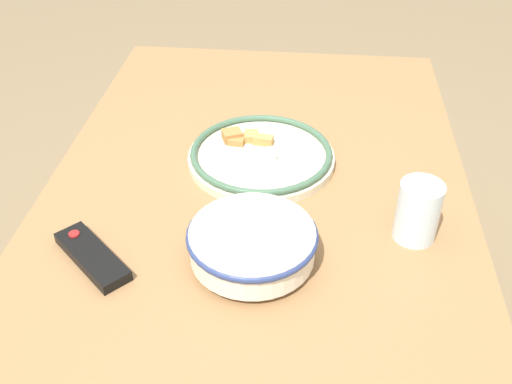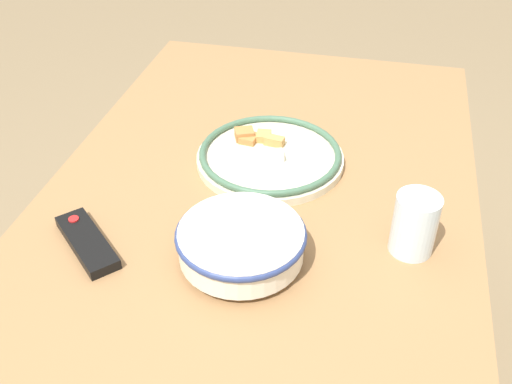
# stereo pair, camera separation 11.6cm
# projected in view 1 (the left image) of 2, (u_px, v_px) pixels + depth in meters

# --- Properties ---
(dining_table) EXTENTS (1.45, 0.87, 0.74)m
(dining_table) POSITION_uv_depth(u_px,v_px,m) (254.00, 234.00, 1.23)
(dining_table) COLOR olive
(dining_table) RESTS_ON ground_plane
(noodle_bowl) EXTENTS (0.23, 0.23, 0.07)m
(noodle_bowl) POSITION_uv_depth(u_px,v_px,m) (252.00, 243.00, 1.03)
(noodle_bowl) COLOR silver
(noodle_bowl) RESTS_ON dining_table
(food_plate) EXTENTS (0.32, 0.32, 0.04)m
(food_plate) POSITION_uv_depth(u_px,v_px,m) (259.00, 155.00, 1.29)
(food_plate) COLOR beige
(food_plate) RESTS_ON dining_table
(tv_remote) EXTENTS (0.16, 0.17, 0.02)m
(tv_remote) POSITION_uv_depth(u_px,v_px,m) (92.00, 256.00, 1.05)
(tv_remote) COLOR black
(tv_remote) RESTS_ON dining_table
(drinking_glass) EXTENTS (0.08, 0.08, 0.12)m
(drinking_glass) POSITION_uv_depth(u_px,v_px,m) (418.00, 211.00, 1.07)
(drinking_glass) COLOR silver
(drinking_glass) RESTS_ON dining_table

